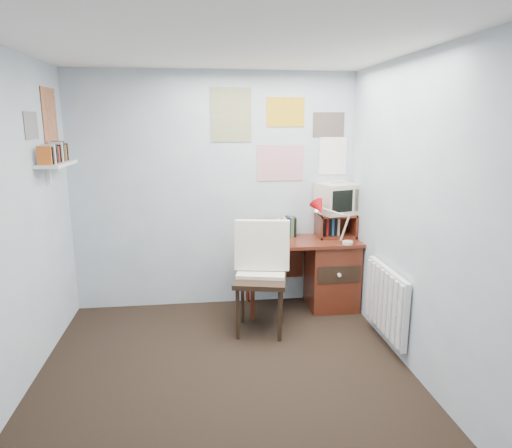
{
  "coord_description": "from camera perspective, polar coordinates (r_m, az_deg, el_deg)",
  "views": [
    {
      "loc": [
        -0.18,
        -3.09,
        1.98
      ],
      "look_at": [
        0.34,
        1.0,
        1.06
      ],
      "focal_mm": 32.0,
      "sensor_mm": 36.0,
      "label": 1
    }
  ],
  "objects": [
    {
      "name": "ground",
      "position": [
        3.67,
        -3.59,
        -20.02
      ],
      "size": [
        3.5,
        3.5,
        0.0
      ],
      "primitive_type": "plane",
      "color": "black",
      "rests_on": "ground"
    },
    {
      "name": "back_wall",
      "position": [
        4.89,
        -5.13,
        4.02
      ],
      "size": [
        3.0,
        0.02,
        2.5
      ],
      "primitive_type": "cube",
      "color": "silver",
      "rests_on": "ground"
    },
    {
      "name": "right_wall",
      "position": [
        3.59,
        20.79,
        0.09
      ],
      "size": [
        0.02,
        3.5,
        2.5
      ],
      "primitive_type": "cube",
      "color": "silver",
      "rests_on": "ground"
    },
    {
      "name": "ceiling",
      "position": [
        3.13,
        -4.26,
        22.2
      ],
      "size": [
        3.0,
        3.5,
        0.02
      ],
      "primitive_type": "cube",
      "color": "white",
      "rests_on": "back_wall"
    },
    {
      "name": "desk",
      "position": [
        5.01,
        8.76,
        -5.81
      ],
      "size": [
        1.2,
        0.55,
        0.76
      ],
      "color": "#5E2415",
      "rests_on": "ground"
    },
    {
      "name": "desk_chair",
      "position": [
        4.34,
        0.55,
        -7.08
      ],
      "size": [
        0.62,
        0.61,
        1.03
      ],
      "primitive_type": "cube",
      "rotation": [
        0.0,
        0.0,
        -0.22
      ],
      "color": "black",
      "rests_on": "ground"
    },
    {
      "name": "desk_lamp",
      "position": [
        4.71,
        11.48,
        -0.13
      ],
      "size": [
        0.29,
        0.25,
        0.4
      ],
      "primitive_type": "cube",
      "rotation": [
        0.0,
        0.0,
        -0.04
      ],
      "color": "red",
      "rests_on": "desk"
    },
    {
      "name": "tv_riser",
      "position": [
        5.02,
        9.9,
        -0.14
      ],
      "size": [
        0.4,
        0.3,
        0.25
      ],
      "primitive_type": "cube",
      "color": "#5E2415",
      "rests_on": "desk"
    },
    {
      "name": "crt_tv",
      "position": [
        4.98,
        10.07,
        3.32
      ],
      "size": [
        0.46,
        0.44,
        0.36
      ],
      "primitive_type": "cube",
      "rotation": [
        0.0,
        0.0,
        0.28
      ],
      "color": "beige",
      "rests_on": "tv_riser"
    },
    {
      "name": "book_row",
      "position": [
        4.94,
        2.66,
        -0.34
      ],
      "size": [
        0.6,
        0.14,
        0.22
      ],
      "primitive_type": "cube",
      "color": "#5E2415",
      "rests_on": "desk"
    },
    {
      "name": "radiator",
      "position": [
        4.28,
        15.99,
        -9.23
      ],
      "size": [
        0.09,
        0.8,
        0.6
      ],
      "primitive_type": "cube",
      "color": "white",
      "rests_on": "right_wall"
    },
    {
      "name": "wall_shelf",
      "position": [
        4.38,
        -23.66,
        6.89
      ],
      "size": [
        0.2,
        0.62,
        0.24
      ],
      "primitive_type": "cube",
      "color": "white",
      "rests_on": "left_wall"
    },
    {
      "name": "posters_back",
      "position": [
        4.91,
        3.08,
        11.12
      ],
      "size": [
        1.2,
        0.01,
        0.9
      ],
      "primitive_type": "cube",
      "color": "white",
      "rests_on": "back_wall"
    },
    {
      "name": "posters_left",
      "position": [
        4.39,
        -25.3,
        11.74
      ],
      "size": [
        0.01,
        0.7,
        0.6
      ],
      "primitive_type": "cube",
      "color": "white",
      "rests_on": "left_wall"
    }
  ]
}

